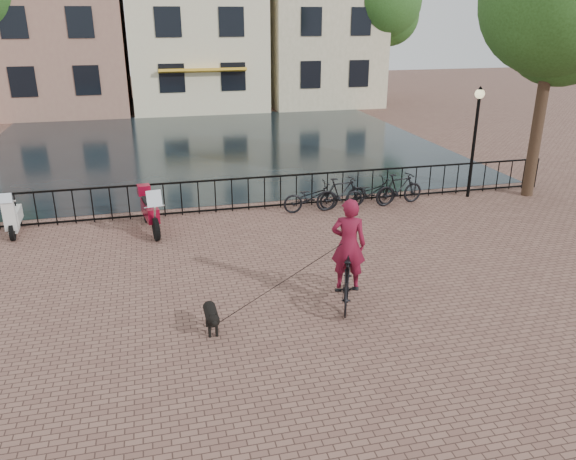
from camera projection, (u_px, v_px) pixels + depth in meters
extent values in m
plane|color=brown|center=(329.00, 353.00, 9.88)|extent=(100.00, 100.00, 0.00)
plane|color=black|center=(213.00, 145.00, 25.55)|extent=(20.00, 20.00, 0.00)
cube|color=black|center=(248.00, 178.00, 16.77)|extent=(20.00, 0.05, 0.05)
cube|color=black|center=(249.00, 207.00, 17.10)|extent=(20.00, 0.05, 0.05)
cube|color=#8F6053|center=(56.00, 7.00, 33.23)|extent=(7.50, 9.00, 12.00)
cube|color=beige|center=(193.00, 16.00, 35.20)|extent=(8.00, 9.00, 11.00)
cube|color=gold|center=(203.00, 70.00, 31.98)|extent=(5.00, 0.60, 0.15)
cube|color=#B9AE89|center=(315.00, 4.00, 36.72)|extent=(7.00, 9.00, 12.50)
cylinder|color=black|center=(540.00, 109.00, 17.55)|extent=(0.36, 0.36, 5.60)
cylinder|color=black|center=(380.00, 58.00, 35.96)|extent=(0.36, 0.36, 5.95)
sphere|color=#234617|center=(383.00, 1.00, 34.74)|extent=(4.76, 4.76, 4.76)
cylinder|color=black|center=(473.00, 148.00, 17.80)|extent=(0.10, 0.10, 3.20)
sphere|color=beige|center=(480.00, 94.00, 17.19)|extent=(0.30, 0.30, 0.30)
imported|color=black|center=(347.00, 278.00, 11.37)|extent=(1.21, 2.00, 1.16)
imported|color=maroon|center=(349.00, 235.00, 11.04)|extent=(0.97, 0.81, 2.27)
imported|color=black|center=(311.00, 197.00, 16.82)|extent=(1.74, 0.66, 0.90)
imported|color=black|center=(341.00, 193.00, 17.02)|extent=(1.71, 0.70, 1.00)
imported|color=black|center=(370.00, 193.00, 17.25)|extent=(1.77, 0.77, 0.90)
imported|color=black|center=(399.00, 189.00, 17.44)|extent=(1.72, 0.73, 1.00)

